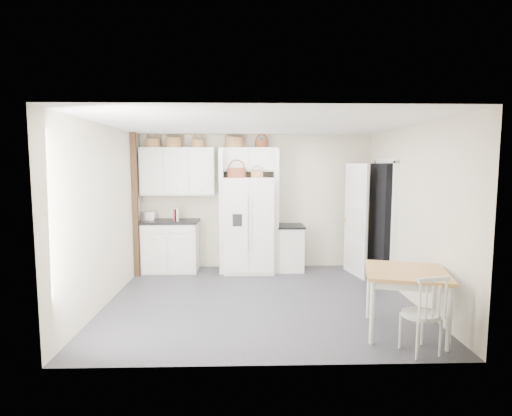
{
  "coord_description": "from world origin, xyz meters",
  "views": [
    {
      "loc": [
        -0.22,
        -5.84,
        2.02
      ],
      "look_at": [
        -0.05,
        0.4,
        1.35
      ],
      "focal_mm": 28.0,
      "sensor_mm": 36.0,
      "label": 1
    }
  ],
  "objects": [
    {
      "name": "doorway_void",
      "position": [
        2.16,
        1.0,
        1.02
      ],
      "size": [
        0.18,
        0.85,
        2.05
      ],
      "primitive_type": "cube",
      "color": "black",
      "rests_on": "floor"
    },
    {
      "name": "counter_right",
      "position": [
        0.64,
        1.7,
        0.86
      ],
      "size": [
        0.51,
        0.61,
        0.04
      ],
      "primitive_type": "cube",
      "color": "black",
      "rests_on": "base_cab_right"
    },
    {
      "name": "upper_cabinet",
      "position": [
        -1.5,
        1.83,
        1.9
      ],
      "size": [
        1.4,
        0.34,
        0.9
      ],
      "primitive_type": "cube",
      "color": "silver",
      "rests_on": "wall_back"
    },
    {
      "name": "base_cab_right",
      "position": [
        0.64,
        1.7,
        0.42
      ],
      "size": [
        0.48,
        0.57,
        0.84
      ],
      "primitive_type": "cube",
      "color": "silver",
      "rests_on": "floor"
    },
    {
      "name": "wall_left",
      "position": [
        -2.25,
        0.0,
        1.3
      ],
      "size": [
        0.0,
        4.0,
        4.0
      ],
      "primitive_type": "plane",
      "rotation": [
        1.57,
        0.0,
        1.57
      ],
      "color": "beige",
      "rests_on": "floor"
    },
    {
      "name": "basket_bridge_b",
      "position": [
        0.09,
        1.83,
        2.42
      ],
      "size": [
        0.25,
        0.25,
        0.14
      ],
      "primitive_type": "cylinder",
      "color": "#662D13",
      "rests_on": "bridge_cabinet"
    },
    {
      "name": "wall_back",
      "position": [
        0.0,
        2.0,
        1.3
      ],
      "size": [
        4.5,
        0.0,
        4.5
      ],
      "primitive_type": "plane",
      "rotation": [
        1.57,
        0.0,
        0.0
      ],
      "color": "beige",
      "rests_on": "floor"
    },
    {
      "name": "basket_upper_b",
      "position": [
        -1.57,
        1.83,
        2.44
      ],
      "size": [
        0.32,
        0.32,
        0.19
      ],
      "primitive_type": "cylinder",
      "color": "olive",
      "rests_on": "upper_cabinet"
    },
    {
      "name": "trim_post",
      "position": [
        -2.2,
        1.35,
        1.3
      ],
      "size": [
        0.09,
        0.09,
        2.6
      ],
      "primitive_type": "cube",
      "color": "black",
      "rests_on": "floor"
    },
    {
      "name": "basket_fridge_a",
      "position": [
        -0.38,
        1.54,
        1.88
      ],
      "size": [
        0.34,
        0.34,
        0.18
      ],
      "primitive_type": "cylinder",
      "color": "#662D13",
      "rests_on": "refrigerator"
    },
    {
      "name": "basket_fridge_b",
      "position": [
        -0.0,
        1.54,
        1.85
      ],
      "size": [
        0.22,
        0.22,
        0.12
      ],
      "primitive_type": "cylinder",
      "color": "olive",
      "rests_on": "refrigerator"
    },
    {
      "name": "ceiling",
      "position": [
        0.0,
        0.0,
        2.6
      ],
      "size": [
        4.5,
        4.5,
        0.0
      ],
      "primitive_type": "plane",
      "color": "white",
      "rests_on": "wall_back"
    },
    {
      "name": "bridge_cabinet",
      "position": [
        -0.15,
        1.83,
        2.12
      ],
      "size": [
        1.12,
        0.34,
        0.45
      ],
      "primitive_type": "cube",
      "color": "silver",
      "rests_on": "wall_back"
    },
    {
      "name": "toaster",
      "position": [
        -2.04,
        1.64,
        1.07
      ],
      "size": [
        0.26,
        0.16,
        0.18
      ],
      "primitive_type": "cube",
      "rotation": [
        0.0,
        0.0,
        -0.03
      ],
      "color": "silver",
      "rests_on": "counter_left"
    },
    {
      "name": "basket_upper_a",
      "position": [
        -1.96,
        1.83,
        2.43
      ],
      "size": [
        0.28,
        0.28,
        0.16
      ],
      "primitive_type": "cylinder",
      "color": "olive",
      "rests_on": "upper_cabinet"
    },
    {
      "name": "wall_right",
      "position": [
        2.25,
        0.0,
        1.3
      ],
      "size": [
        0.0,
        4.0,
        4.0
      ],
      "primitive_type": "plane",
      "rotation": [
        1.57,
        0.0,
        -1.57
      ],
      "color": "beige",
      "rests_on": "floor"
    },
    {
      "name": "counter_left",
      "position": [
        -1.64,
        1.7,
        0.96
      ],
      "size": [
        1.05,
        0.68,
        0.04
      ],
      "primitive_type": "cube",
      "color": "black",
      "rests_on": "base_cab_left"
    },
    {
      "name": "basket_bridge_a",
      "position": [
        -0.43,
        1.83,
        2.45
      ],
      "size": [
        0.34,
        0.34,
        0.19
      ],
      "primitive_type": "cylinder",
      "color": "olive",
      "rests_on": "bridge_cabinet"
    },
    {
      "name": "floor",
      "position": [
        0.0,
        0.0,
        0.0
      ],
      "size": [
        4.5,
        4.5,
        0.0
      ],
      "primitive_type": "plane",
      "color": "#333334",
      "rests_on": "ground"
    },
    {
      "name": "basket_upper_c",
      "position": [
        -1.12,
        1.83,
        2.42
      ],
      "size": [
        0.25,
        0.25,
        0.15
      ],
      "primitive_type": "cylinder",
      "color": "olive",
      "rests_on": "upper_cabinet"
    },
    {
      "name": "dining_table",
      "position": [
        1.7,
        -1.24,
        0.39
      ],
      "size": [
        1.13,
        1.13,
        0.77
      ],
      "primitive_type": "cube",
      "rotation": [
        0.0,
        0.0,
        -0.26
      ],
      "color": "#A57E32",
      "rests_on": "floor"
    },
    {
      "name": "windsor_chair",
      "position": [
        1.67,
        -1.75,
        0.42
      ],
      "size": [
        0.5,
        0.47,
        0.85
      ],
      "primitive_type": "cube",
      "rotation": [
        0.0,
        0.0,
        0.26
      ],
      "color": "silver",
      "rests_on": "floor"
    },
    {
      "name": "fridge_panel_right",
      "position": [
        0.36,
        1.7,
        1.15
      ],
      "size": [
        0.08,
        0.6,
        2.3
      ],
      "primitive_type": "cube",
      "color": "silver",
      "rests_on": "floor"
    },
    {
      "name": "cookbook_red",
      "position": [
        -1.54,
        1.62,
        1.09
      ],
      "size": [
        0.04,
        0.14,
        0.21
      ],
      "primitive_type": "cube",
      "rotation": [
        0.0,
        0.0,
        -0.04
      ],
      "color": "maroon",
      "rests_on": "counter_left"
    },
    {
      "name": "fridge_panel_left",
      "position": [
        -0.66,
        1.7,
        1.15
      ],
      "size": [
        0.08,
        0.6,
        2.3
      ],
      "primitive_type": "cube",
      "color": "silver",
      "rests_on": "floor"
    },
    {
      "name": "base_cab_left",
      "position": [
        -1.64,
        1.7,
        0.47
      ],
      "size": [
        1.01,
        0.64,
        0.94
      ],
      "primitive_type": "cube",
      "color": "silver",
      "rests_on": "floor"
    },
    {
      "name": "cookbook_cream",
      "position": [
        -1.49,
        1.62,
        1.1
      ],
      "size": [
        0.06,
        0.16,
        0.24
      ],
      "primitive_type": "cube",
      "rotation": [
        0.0,
        0.0,
        0.15
      ],
      "color": "beige",
      "rests_on": "counter_left"
    },
    {
      "name": "refrigerator",
      "position": [
        -0.15,
        1.64,
        0.89
      ],
      "size": [
        0.92,
        0.74,
        1.79
      ],
      "primitive_type": "cube",
      "color": "white",
      "rests_on": "floor"
    },
    {
      "name": "door_slab",
      "position": [
        1.8,
        1.33,
        1.02
      ],
      "size": [
        0.21,
        0.79,
        2.05
      ],
      "primitive_type": "cube",
      "rotation": [
        0.0,
        0.0,
        -1.36
      ],
      "color": "white",
      "rests_on": "floor"
    }
  ]
}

